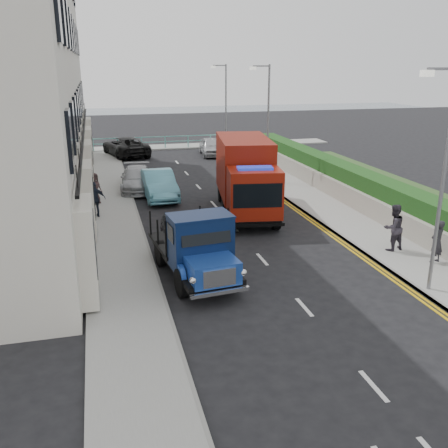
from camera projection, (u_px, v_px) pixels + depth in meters
ground at (281, 281)px, 16.95m from camera, size 120.00×120.00×0.00m
pavement_west at (113, 216)px, 24.00m from camera, size 2.40×38.00×0.12m
pavement_east at (315, 201)px, 26.48m from camera, size 2.60×38.00×0.12m
promenade at (164, 147)px, 43.67m from camera, size 30.00×2.50×0.12m
sea_plane at (135, 114)px, 72.27m from camera, size 120.00×120.00×0.00m
terrace_west at (12, 61)px, 24.50m from camera, size 6.31×30.20×14.25m
garden_east at (349, 184)px, 26.68m from camera, size 1.45×28.00×1.75m
seafront_railing at (165, 142)px, 42.77m from camera, size 13.00×0.08×1.11m
lamp_near at (441, 171)px, 14.87m from camera, size 1.23×0.18×7.00m
lamp_mid at (266, 117)px, 29.62m from camera, size 1.23×0.18×7.00m
lamp_far at (224, 104)px, 38.84m from camera, size 1.23×0.18×7.00m
bedford_lorry at (199, 252)px, 16.51m from camera, size 2.50×5.21×2.38m
red_lorry at (246, 175)px, 24.15m from camera, size 3.34×7.11×3.58m
parked_car_front at (183, 232)px, 19.70m from camera, size 1.82×4.13×1.38m
parked_car_mid at (159, 185)px, 27.17m from camera, size 1.70×4.59×1.50m
parked_car_rear at (137, 179)px, 28.92m from camera, size 2.24×4.68×1.32m
seafront_car_left at (126, 146)px, 39.55m from camera, size 3.86×5.99×1.54m
seafront_car_right at (211, 147)px, 39.92m from camera, size 1.98×4.20×1.39m
pedestrian_east_near at (437, 242)px, 17.99m from camera, size 0.68×0.55×1.60m
pedestrian_east_far at (393, 227)px, 19.16m from camera, size 0.99×0.83×1.83m
pedestrian_west_near at (95, 199)px, 23.38m from camera, size 1.05×0.57×1.70m
pedestrian_west_far at (95, 188)px, 25.63m from camera, size 0.94×0.89×1.61m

